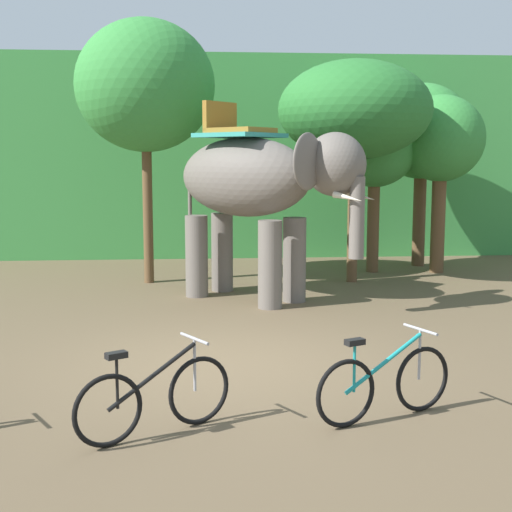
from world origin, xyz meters
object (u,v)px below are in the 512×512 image
at_px(tree_left, 375,146).
at_px(tree_center_right, 441,141).
at_px(bike_teal, 385,383).
at_px(tree_far_left, 145,86).
at_px(bike_black, 155,397).
at_px(elephant, 259,185).
at_px(tree_center_left, 355,111).
at_px(tree_right, 422,133).

bearing_deg(tree_left, tree_center_right, -8.25).
xyz_separation_m(tree_center_right, bike_teal, (-3.74, -9.37, -2.72)).
relative_size(tree_far_left, tree_center_right, 1.35).
bearing_deg(tree_left, bike_teal, -103.13).
bearing_deg(bike_black, elephant, 76.49).
bearing_deg(tree_center_left, tree_left, 59.28).
bearing_deg(tree_right, tree_center_right, -84.09).
bearing_deg(tree_center_left, tree_center_right, 25.74).
bearing_deg(elephant, tree_left, 47.45).
bearing_deg(tree_left, tree_far_left, -168.50).
height_order(tree_center_right, bike_black, tree_center_right).
bearing_deg(elephant, tree_far_left, 134.91).
bearing_deg(bike_black, tree_center_right, 57.59).
distance_m(tree_far_left, elephant, 3.73).
bearing_deg(bike_black, tree_center_left, 65.89).
bearing_deg(tree_center_right, bike_teal, -111.79).
bearing_deg(tree_center_left, tree_far_left, 176.67).
xyz_separation_m(tree_center_right, bike_black, (-6.10, -9.61, -2.72)).
height_order(tree_center_left, tree_right, tree_center_left).
bearing_deg(bike_teal, tree_left, 76.87).
xyz_separation_m(tree_center_left, bike_teal, (-1.45, -8.26, -3.33)).
bearing_deg(bike_teal, elephant, 97.13).
distance_m(tree_center_left, tree_center_right, 2.62).
distance_m(bike_black, bike_teal, 2.37).
bearing_deg(tree_far_left, tree_right, 16.31).
distance_m(tree_left, bike_black, 11.16).
relative_size(bike_black, bike_teal, 0.94).
height_order(tree_far_left, tree_center_right, tree_far_left).
relative_size(tree_center_right, elephant, 1.10).
height_order(elephant, bike_black, elephant).
height_order(tree_left, tree_center_right, tree_center_right).
distance_m(tree_center_left, bike_black, 9.90).
bearing_deg(tree_far_left, tree_left, 11.50).
relative_size(tree_left, tree_center_right, 0.97).
relative_size(tree_far_left, tree_right, 1.24).
bearing_deg(tree_center_right, tree_center_left, -154.26).
xyz_separation_m(tree_center_left, tree_left, (0.79, 1.33, -0.73)).
distance_m(tree_far_left, bike_teal, 9.81).
distance_m(tree_far_left, tree_right, 6.97).
bearing_deg(tree_center_right, elephant, -145.84).
bearing_deg(tree_right, tree_left, -147.86).
xyz_separation_m(tree_center_left, tree_right, (2.18, 2.20, -0.39)).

